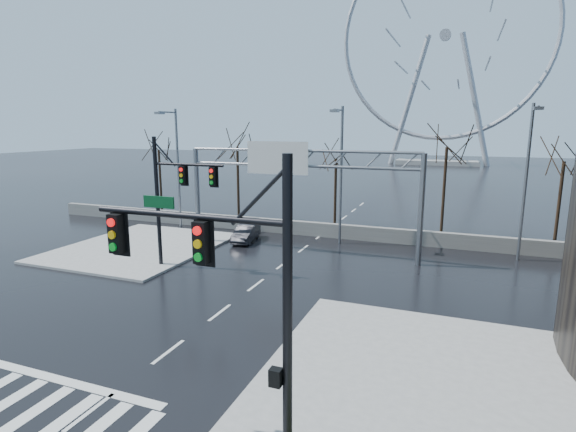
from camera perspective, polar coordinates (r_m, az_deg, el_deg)
The scene contains 17 objects.
ground at distance 18.77m, azimuth -14.94°, elevation -16.32°, with size 260.00×260.00×0.00m, color black.
sidewalk_right_ext at distance 17.50m, azimuth 19.01°, elevation -18.44°, with size 12.00×10.00×0.15m, color gray.
sidewalk_far at distance 34.01m, azimuth -18.21°, elevation -3.75°, with size 10.00×12.00×0.15m, color gray.
barrier_wall at distance 35.70m, azimuth 4.07°, elevation -1.72°, with size 52.00×0.50×1.10m, color slate.
signal_mast_near at distance 11.13m, azimuth -6.75°, elevation -8.24°, with size 5.52×0.41×8.00m.
signal_mast_far at distance 27.64m, azimuth -14.49°, elevation 3.15°, with size 4.72×0.41×8.00m.
sign_gantry at distance 30.32m, azimuth 0.71°, elevation 4.87°, with size 16.36×0.40×7.60m.
streetlight_left at distance 38.53m, azimuth -14.12°, elevation 6.96°, with size 0.50×2.55×10.00m.
streetlight_mid at distance 32.59m, azimuth 6.63°, elevation 6.49°, with size 0.50×2.55×10.00m.
streetlight_right at distance 31.81m, azimuth 28.13°, elevation 5.12°, with size 0.50×2.55×10.00m.
tree_far_left at distance 46.78m, azimuth -16.05°, elevation 7.19°, with size 3.50×3.50×7.00m.
tree_left at distance 41.53m, azimuth -6.43°, elevation 7.64°, with size 3.75×3.75×7.50m.
tree_center at distance 39.27m, azimuth 6.10°, elevation 6.27°, with size 3.25×3.25×6.50m.
tree_right at distance 36.89m, azimuth 19.44°, elevation 7.00°, with size 3.90×3.90×7.80m.
tree_far_right at distance 38.06m, azimuth 31.53°, elevation 4.87°, with size 3.40×3.40×6.80m.
ferris_wheel at distance 109.83m, azimuth 19.29°, elevation 19.91°, with size 45.00×6.00×50.91m.
car at distance 34.21m, azimuth -5.38°, elevation -2.21°, with size 1.30×3.73×1.23m, color black.
Camera 1 is at (10.09, -13.29, 8.58)m, focal length 28.00 mm.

